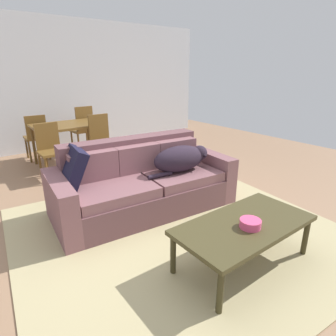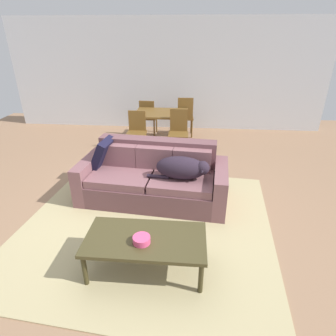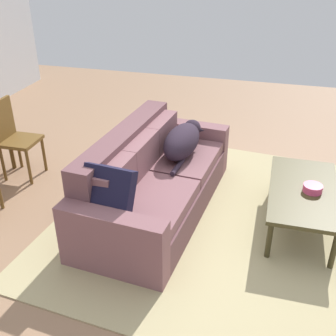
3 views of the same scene
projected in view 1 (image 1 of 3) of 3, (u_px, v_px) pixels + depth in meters
ground_plane at (149, 221)px, 3.32m from camera, size 10.00×10.00×0.00m
back_partition at (41, 86)px, 5.89m from camera, size 8.00×0.12×2.70m
area_rug at (178, 231)px, 3.11m from camera, size 3.53×3.41×0.01m
couch at (143, 183)px, 3.55m from camera, size 2.26×1.15×0.86m
dog_on_left_cushion at (181, 158)px, 3.55m from camera, size 0.88×0.39×0.32m
throw_pillow_by_left_arm at (72, 168)px, 3.09m from camera, size 0.35×0.48×0.46m
coffee_table at (244, 227)px, 2.48m from camera, size 1.26×0.64×0.42m
bowl_on_coffee_table at (250, 224)px, 2.38m from camera, size 0.18×0.18×0.07m
dining_table at (67, 128)px, 5.11m from camera, size 1.15×0.85×0.74m
dining_chair_near_left at (51, 148)px, 4.50m from camera, size 0.41×0.41×0.88m
dining_chair_near_right at (102, 139)px, 4.98m from camera, size 0.40×0.40×0.94m
dining_chair_far_left at (36, 135)px, 5.41m from camera, size 0.42×0.42×0.87m
dining_chair_far_right at (83, 127)px, 5.88m from camera, size 0.42×0.42×0.97m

